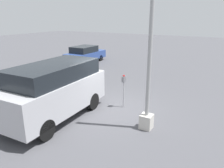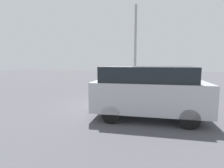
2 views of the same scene
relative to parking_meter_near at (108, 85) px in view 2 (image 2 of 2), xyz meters
name	(u,v)px [view 2 (image 2 of 2)]	position (x,y,z in m)	size (l,w,h in m)	color
ground_plane	(111,107)	(0.32, -0.50, -1.15)	(80.00, 80.00, 0.00)	#4C4C51
parking_meter_near	(108,85)	(0.00, 0.00, 0.00)	(0.21, 0.12, 1.56)	#9E9EA3
lamp_post	(135,72)	(1.35, 1.67, 0.68)	(0.44, 0.44, 5.94)	beige
parked_van	(148,91)	(2.36, -1.95, 0.08)	(4.82, 2.21, 2.26)	#B2B2B7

